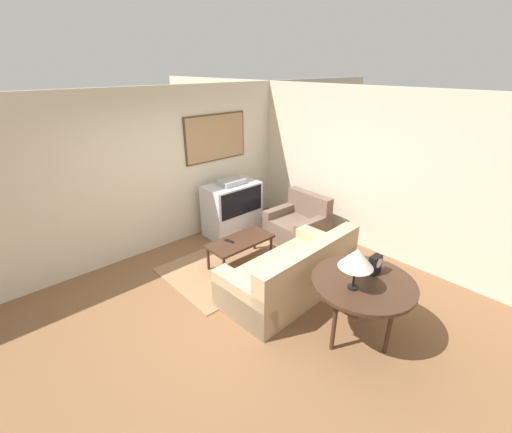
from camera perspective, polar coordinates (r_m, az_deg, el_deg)
ground_plane at (r=4.92m, az=-2.84°, el=-13.46°), size 12.00×12.00×0.00m
wall_back at (r=5.96m, az=-16.27°, el=7.17°), size 12.00×0.10×2.70m
wall_right at (r=6.15m, az=16.23°, el=7.59°), size 0.06×12.00×2.70m
area_rug at (r=5.69m, az=-3.16°, el=-7.63°), size 2.27×1.50×0.01m
tv at (r=6.48m, az=-4.01°, el=1.39°), size 1.03×0.61×1.07m
couch at (r=4.88m, az=5.96°, el=-9.61°), size 2.00×1.04×0.87m
armchair at (r=6.31m, az=7.00°, el=-1.56°), size 0.87×0.97×0.86m
coffee_table at (r=5.47m, az=-2.63°, el=-4.37°), size 1.08×0.51×0.44m
console_table at (r=4.12m, az=17.43°, el=-10.98°), size 1.16×1.16×0.77m
table_lamp at (r=3.74m, az=16.43°, el=-6.70°), size 0.37×0.37×0.49m
mantel_clock at (r=4.20m, az=19.21°, el=-7.59°), size 0.15×0.10×0.23m
remote at (r=5.41m, az=-4.49°, el=-4.07°), size 0.08×0.17×0.02m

